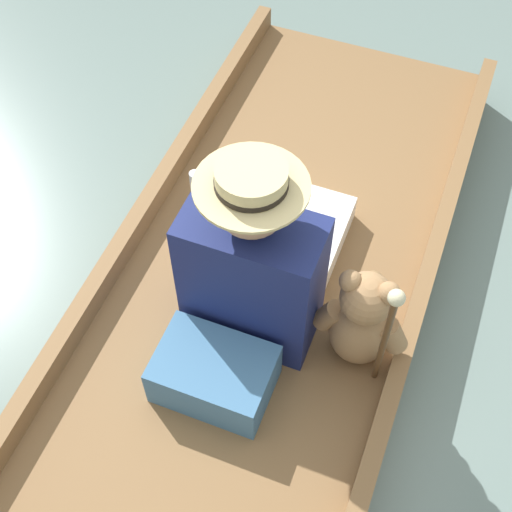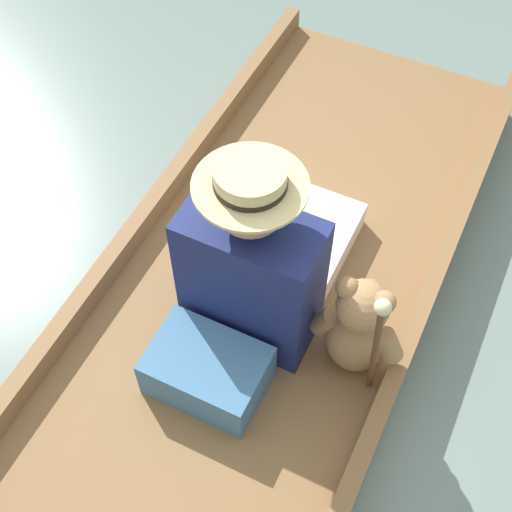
% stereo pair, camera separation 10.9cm
% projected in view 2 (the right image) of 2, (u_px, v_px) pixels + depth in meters
% --- Properties ---
extents(ground_plane, '(16.00, 16.00, 0.00)m').
position_uv_depth(ground_plane, '(249.00, 338.00, 2.67)').
color(ground_plane, slate).
extents(punt_boat, '(1.16, 3.24, 0.24)m').
position_uv_depth(punt_boat, '(249.00, 328.00, 2.60)').
color(punt_boat, brown).
rests_on(punt_boat, ground_plane).
extents(seat_cushion, '(0.38, 0.26, 0.18)m').
position_uv_depth(seat_cushion, '(208.00, 371.00, 2.33)').
color(seat_cushion, teal).
rests_on(seat_cushion, punt_boat).
extents(seated_person, '(0.44, 0.77, 0.81)m').
position_uv_depth(seated_person, '(262.00, 258.00, 2.35)').
color(seated_person, white).
rests_on(seated_person, punt_boat).
extents(teddy_bear, '(0.32, 0.19, 0.46)m').
position_uv_depth(teddy_bear, '(358.00, 328.00, 2.28)').
color(teddy_bear, '#9E754C').
rests_on(teddy_bear, punt_boat).
extents(wine_glass, '(0.07, 0.07, 0.21)m').
position_uv_depth(wine_glass, '(207.00, 184.00, 2.75)').
color(wine_glass, silver).
rests_on(wine_glass, punt_boat).
extents(walking_cane, '(0.04, 0.22, 0.80)m').
position_uv_depth(walking_cane, '(376.00, 344.00, 1.96)').
color(walking_cane, brown).
rests_on(walking_cane, punt_boat).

